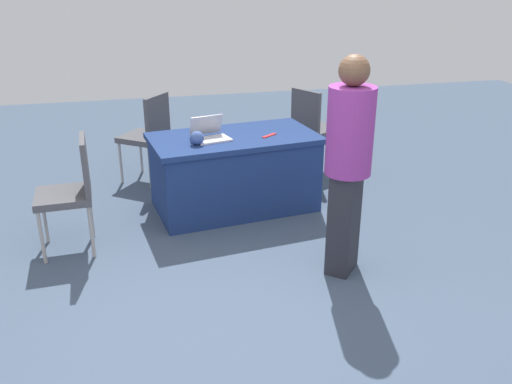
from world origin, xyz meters
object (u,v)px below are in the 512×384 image
object	(u,v)px
chair_near_front	(313,125)
scissors_red	(269,136)
person_attendee_browsing	(348,158)
chair_tucked_left	(149,132)
laptop_silver	(211,135)
yarn_ball	(197,138)
table_foreground	(234,172)
chair_aisle	(71,187)

from	to	relation	value
chair_near_front	scissors_red	xyz separation A→B (m)	(0.75, 0.89, 0.18)
person_attendee_browsing	chair_near_front	bearing A→B (deg)	-151.98
chair_tucked_left	laptop_silver	xyz separation A→B (m)	(-0.52, 0.99, 0.21)
chair_near_front	yarn_ball	distance (m)	1.78
scissors_red	person_attendee_browsing	bearing A→B (deg)	64.33
table_foreground	chair_tucked_left	world-z (taller)	chair_tucked_left
chair_near_front	laptop_silver	bearing A→B (deg)	-84.22
table_foreground	yarn_ball	distance (m)	0.60
chair_aisle	yarn_ball	size ratio (longest dim) A/B	7.72
chair_near_front	chair_aisle	bearing A→B (deg)	-89.75
chair_near_front	laptop_silver	xyz separation A→B (m)	(1.31, 0.86, 0.21)
table_foreground	scissors_red	xyz separation A→B (m)	(-0.33, 0.08, 0.37)
laptop_silver	scissors_red	xyz separation A→B (m)	(-0.56, 0.03, -0.04)
table_foreground	chair_near_front	distance (m)	1.36
person_attendee_browsing	yarn_ball	distance (m)	1.53
table_foreground	person_attendee_browsing	bearing A→B (deg)	112.29
chair_near_front	chair_tucked_left	world-z (taller)	chair_tucked_left
yarn_ball	scissors_red	distance (m)	0.71
chair_near_front	table_foreground	bearing A→B (deg)	-80.70
yarn_ball	laptop_silver	bearing A→B (deg)	-135.08
table_foreground	chair_near_front	xyz separation A→B (m)	(-1.08, -0.81, 0.19)
yarn_ball	scissors_red	xyz separation A→B (m)	(-0.70, -0.11, -0.06)
laptop_silver	scissors_red	bearing A→B (deg)	162.86
chair_tucked_left	yarn_ball	world-z (taller)	chair_tucked_left
chair_near_front	chair_aisle	size ratio (longest dim) A/B	1.01
chair_aisle	person_attendee_browsing	xyz separation A→B (m)	(-2.03, 0.86, 0.37)
laptop_silver	table_foreground	bearing A→B (deg)	178.85
chair_aisle	chair_tucked_left	bearing A→B (deg)	-28.51
yarn_ball	scissors_red	size ratio (longest dim) A/B	0.69
laptop_silver	chair_aisle	bearing A→B (deg)	7.26
table_foreground	scissors_red	distance (m)	0.50
table_foreground	chair_aisle	size ratio (longest dim) A/B	1.72
table_foreground	laptop_silver	bearing A→B (deg)	12.74
yarn_ball	scissors_red	world-z (taller)	yarn_ball
chair_aisle	person_attendee_browsing	size ratio (longest dim) A/B	0.58
laptop_silver	yarn_ball	distance (m)	0.21
table_foreground	laptop_silver	world-z (taller)	laptop_silver
chair_near_front	yarn_ball	bearing A→B (deg)	-82.89
table_foreground	chair_near_front	bearing A→B (deg)	-143.21
chair_tucked_left	laptop_silver	world-z (taller)	chair_tucked_left
scissors_red	table_foreground	bearing A→B (deg)	-50.68
chair_aisle	chair_near_front	bearing A→B (deg)	-65.11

